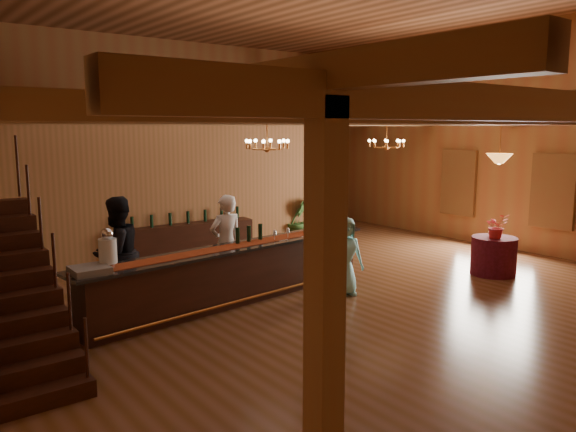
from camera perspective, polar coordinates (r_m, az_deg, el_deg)
floor at (r=11.08m, az=2.50°, el=-6.83°), size 14.00×14.00×0.00m
wall_back at (r=16.65m, az=-13.20°, el=7.81°), size 12.00×0.10×5.50m
wall_right at (r=15.23m, az=20.35°, el=7.41°), size 0.10×14.00×5.50m
beam_grid at (r=11.06m, az=0.91°, el=10.15°), size 11.90×13.90×0.39m
support_posts at (r=10.38m, az=4.33°, el=1.12°), size 9.20×10.20×3.20m
partition_wall at (r=13.37m, az=-8.79°, el=2.57°), size 9.00×0.18×3.10m
window_right_front at (r=14.46m, az=25.33°, el=2.28°), size 0.12×1.05×1.75m
window_right_back at (r=15.81m, az=16.96°, el=3.25°), size 0.12×1.05×1.75m
staircase at (r=7.82m, az=-25.98°, el=-6.83°), size 1.00×2.80×2.00m
backroom_boxes at (r=15.36m, az=-11.60°, el=-0.54°), size 4.10×0.60×1.10m
tasting_bar at (r=9.85m, az=-5.36°, el=-5.84°), size 5.96×1.39×1.00m
beverage_dispenser at (r=8.53m, az=-17.85°, el=-3.22°), size 0.26×0.26×0.60m
glass_rack_tray at (r=8.37m, az=-19.51°, el=-5.20°), size 0.50×0.50×0.10m
raffle_drum at (r=11.44m, az=4.98°, el=-0.39°), size 0.34×0.24×0.30m
bar_bottle_0 at (r=9.89m, az=-5.14°, el=-2.00°), size 0.07×0.07×0.30m
bar_bottle_1 at (r=10.05m, az=-4.00°, el=-1.82°), size 0.07×0.07×0.30m
bar_bottle_2 at (r=10.22m, az=-2.83°, el=-1.62°), size 0.07×0.07×0.30m
backbar_shelf at (r=13.06m, az=-10.06°, el=-2.59°), size 3.08×0.81×0.86m
round_table at (r=12.36m, az=20.16°, el=-3.83°), size 0.91×0.91×0.79m
chandelier_left at (r=10.39m, az=-2.13°, el=7.32°), size 0.80×0.80×0.64m
chandelier_right at (r=12.99m, az=9.95°, el=7.30°), size 0.80×0.80×0.69m
pendant_lamp at (r=12.10m, az=20.67°, el=5.50°), size 0.52×0.52×0.90m
bartender at (r=10.46m, az=-6.30°, el=-2.74°), size 0.67×0.45×1.80m
staff_second at (r=9.76m, az=-16.98°, el=-3.64°), size 1.13×1.03×1.89m
guest at (r=10.22m, az=5.74°, el=-4.05°), size 0.81×0.66×1.44m
floor_plant at (r=14.91m, az=1.03°, el=-0.40°), size 0.66×0.53×1.18m
table_flowers at (r=12.11m, az=20.42°, el=-0.97°), size 0.57×0.54×0.51m
table_vase at (r=12.38m, az=20.06°, el=-1.28°), size 0.17×0.17×0.28m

